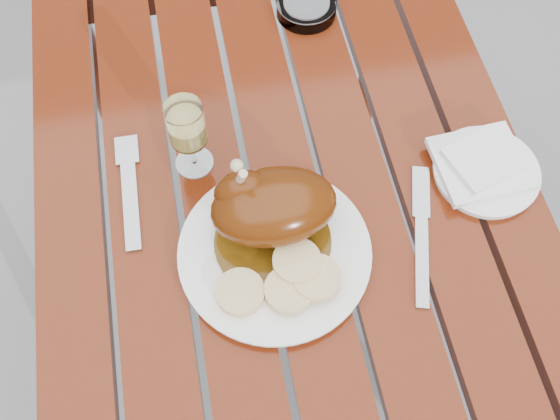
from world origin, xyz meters
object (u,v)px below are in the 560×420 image
object	(u,v)px
wine_glass	(189,138)
ashtray	(306,7)
dinner_plate	(275,253)
table	(284,269)
side_plate	(486,172)

from	to	relation	value
wine_glass	ashtray	bearing A→B (deg)	49.48
dinner_plate	ashtray	xyz separation A→B (m)	(0.15, 0.48, 0.00)
table	ashtray	distance (m)	0.54
table	wine_glass	distance (m)	0.47
wine_glass	side_plate	bearing A→B (deg)	-13.69
table	dinner_plate	bearing A→B (deg)	-108.00
table	dinner_plate	size ratio (longest dim) A/B	4.12
side_plate	ashtray	size ratio (longest dim) A/B	1.52
side_plate	ashtray	xyz separation A→B (m)	(-0.21, 0.41, 0.01)
wine_glass	side_plate	size ratio (longest dim) A/B	0.85
table	dinner_plate	world-z (taller)	dinner_plate
dinner_plate	side_plate	bearing A→B (deg)	11.85
table	ashtray	size ratio (longest dim) A/B	10.55
side_plate	wine_glass	bearing A→B (deg)	166.31
table	side_plate	xyz separation A→B (m)	(0.32, -0.05, 0.38)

